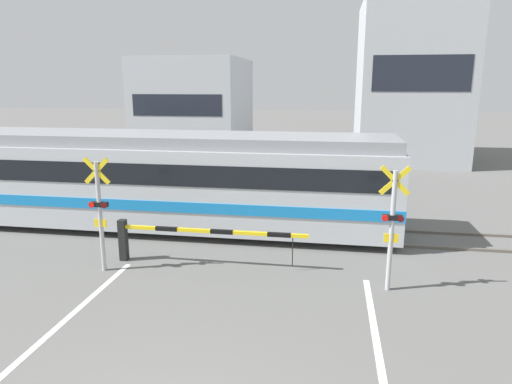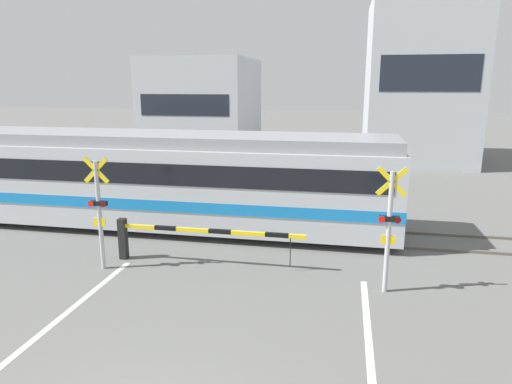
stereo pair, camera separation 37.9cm
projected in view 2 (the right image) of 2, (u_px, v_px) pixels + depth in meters
The scene contains 10 objects.
rail_track_near at pixel (259, 238), 14.09m from camera, with size 50.00×0.10×0.08m.
rail_track_far at pixel (267, 224), 15.46m from camera, with size 50.00×0.10×0.08m.
commuter_train at pixel (124, 176), 15.28m from camera, with size 17.91×2.96×3.13m.
crossing_barrier_near at pixel (174, 235), 12.08m from camera, with size 5.07×0.20×1.14m.
crossing_barrier_far at pixel (326, 189), 17.36m from camera, with size 5.07×0.20×1.14m.
crossing_signal_left at pixel (99, 208), 11.48m from camera, with size 0.68×0.15×2.94m.
crossing_signal_right at pixel (389, 224), 10.17m from camera, with size 0.68×0.15×2.94m.
pedestrian at pixel (271, 163), 21.55m from camera, with size 0.38×0.23×1.75m.
building_left_of_street at pixel (203, 107), 30.53m from camera, with size 6.50×7.50×6.29m.
building_right_of_street at pixel (419, 83), 27.61m from camera, with size 6.08×7.50×9.50m.
Camera 2 is at (2.48, -3.99, 4.67)m, focal length 32.00 mm.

